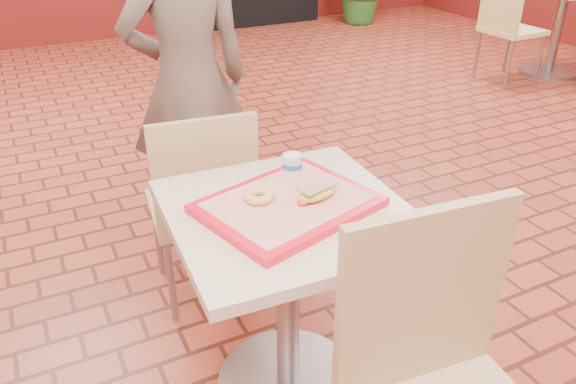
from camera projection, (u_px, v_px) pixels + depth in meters
name	position (u px, v px, depth m)	size (l,w,h in m)	color
wainscot_band	(429.00, 132.00, 2.95)	(8.00, 10.00, 1.00)	#601512
main_table	(288.00, 273.00, 1.86)	(0.72, 0.72, 0.76)	beige
chair_main_back	(203.00, 200.00, 2.31)	(0.46, 0.46, 0.90)	tan
customer	(189.00, 82.00, 2.63)	(0.60, 0.40, 1.66)	brown
serving_tray	(288.00, 205.00, 1.73)	(0.50, 0.39, 0.03)	red
ring_donut	(259.00, 196.00, 1.72)	(0.09, 0.09, 0.03)	#DEB651
long_john_donut	(317.00, 193.00, 1.72)	(0.15, 0.10, 0.05)	gold
paper_cup	(292.00, 166.00, 1.84)	(0.06, 0.06, 0.08)	silver
second_table	(561.00, 16.00, 5.29)	(0.78, 0.78, 0.82)	beige
chair_second_left	(508.00, 22.00, 5.05)	(0.47, 0.47, 0.99)	#E5D789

